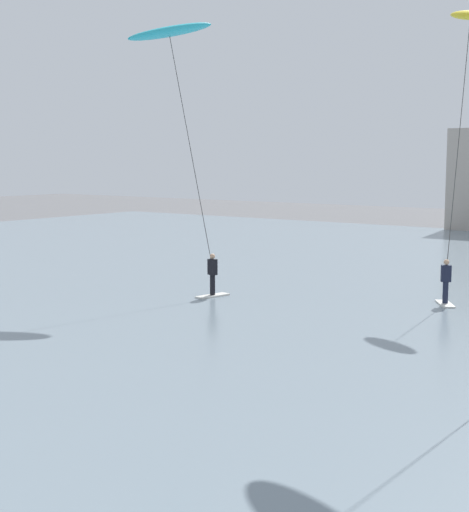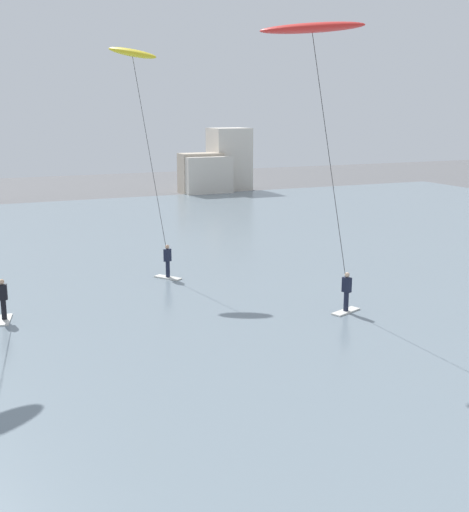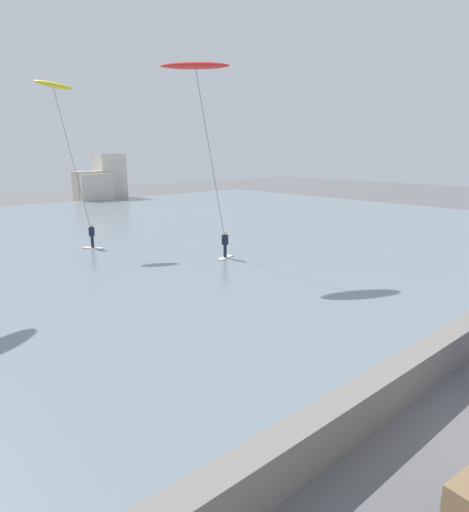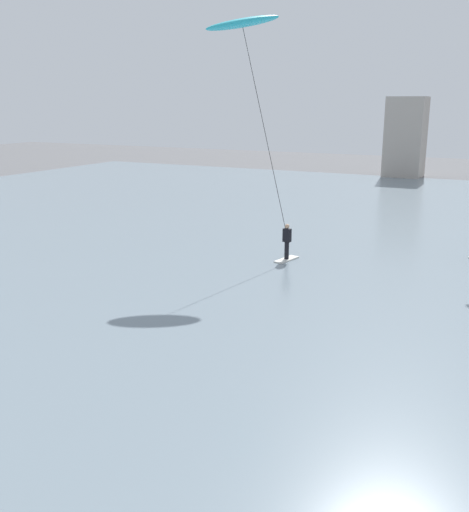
% 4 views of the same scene
% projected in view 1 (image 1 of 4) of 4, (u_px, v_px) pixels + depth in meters
% --- Properties ---
extents(water_bay, '(84.00, 52.00, 0.10)m').
position_uv_depth(water_bay, '(434.00, 287.00, 31.80)').
color(water_bay, slate).
rests_on(water_bay, ground).
extents(kitesurfer_yellow, '(2.48, 4.85, 11.06)m').
position_uv_depth(kitesurfer_yellow, '(467.00, 53.00, 28.88)').
color(kitesurfer_yellow, silver).
rests_on(kitesurfer_yellow, water_bay).
extents(kitesurfer_cyan, '(4.44, 2.97, 10.65)m').
position_uv_depth(kitesurfer_cyan, '(173.00, 53.00, 29.84)').
color(kitesurfer_cyan, silver).
rests_on(kitesurfer_cyan, water_bay).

